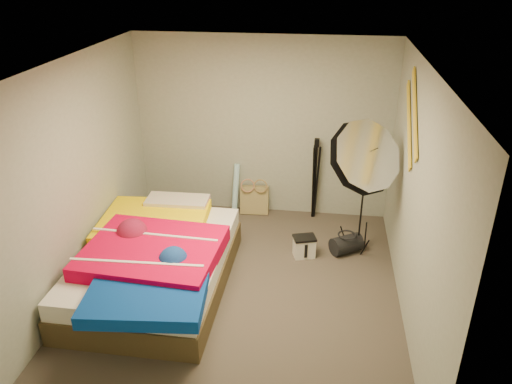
% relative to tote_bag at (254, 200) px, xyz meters
% --- Properties ---
extents(floor, '(4.00, 4.00, 0.00)m').
position_rel_tote_bag_xyz_m(floor, '(0.10, -1.87, -0.20)').
color(floor, '#4A4139').
rests_on(floor, ground).
extents(ceiling, '(4.00, 4.00, 0.00)m').
position_rel_tote_bag_xyz_m(ceiling, '(0.10, -1.87, 2.30)').
color(ceiling, silver).
rests_on(ceiling, wall_back).
extents(wall_back, '(3.50, 0.00, 3.50)m').
position_rel_tote_bag_xyz_m(wall_back, '(0.10, 0.13, 1.05)').
color(wall_back, '#979E8E').
rests_on(wall_back, floor).
extents(wall_front, '(3.50, 0.00, 3.50)m').
position_rel_tote_bag_xyz_m(wall_front, '(0.10, -3.87, 1.05)').
color(wall_front, '#979E8E').
rests_on(wall_front, floor).
extents(wall_left, '(0.00, 4.00, 4.00)m').
position_rel_tote_bag_xyz_m(wall_left, '(-1.65, -1.87, 1.05)').
color(wall_left, '#979E8E').
rests_on(wall_left, floor).
extents(wall_right, '(0.00, 4.00, 4.00)m').
position_rel_tote_bag_xyz_m(wall_right, '(1.85, -1.87, 1.05)').
color(wall_right, '#979E8E').
rests_on(wall_right, floor).
extents(tote_bag, '(0.41, 0.20, 0.42)m').
position_rel_tote_bag_xyz_m(tote_bag, '(0.00, 0.00, 0.00)').
color(tote_bag, tan).
rests_on(tote_bag, floor).
extents(wrapping_roll, '(0.14, 0.22, 0.72)m').
position_rel_tote_bag_xyz_m(wrapping_roll, '(-0.27, 0.01, 0.16)').
color(wrapping_roll, '#5ABDDB').
rests_on(wrapping_roll, floor).
extents(camera_case, '(0.29, 0.25, 0.25)m').
position_rel_tote_bag_xyz_m(camera_case, '(0.77, -1.06, -0.08)').
color(camera_case, silver).
rests_on(camera_case, floor).
extents(duffel_bag, '(0.45, 0.40, 0.23)m').
position_rel_tote_bag_xyz_m(duffel_bag, '(1.29, -0.90, -0.09)').
color(duffel_bag, black).
rests_on(duffel_bag, floor).
extents(wall_stripe_upper, '(0.02, 0.91, 0.78)m').
position_rel_tote_bag_xyz_m(wall_stripe_upper, '(1.83, -1.27, 1.75)').
color(wall_stripe_upper, gold).
rests_on(wall_stripe_upper, wall_right).
extents(wall_stripe_lower, '(0.02, 0.91, 0.78)m').
position_rel_tote_bag_xyz_m(wall_stripe_lower, '(1.83, -1.02, 1.55)').
color(wall_stripe_lower, gold).
rests_on(wall_stripe_lower, wall_right).
extents(bed, '(1.60, 2.44, 0.65)m').
position_rel_tote_bag_xyz_m(bed, '(-0.84, -1.92, 0.12)').
color(bed, '#4C3D24').
rests_on(bed, floor).
extents(photo_umbrella, '(0.91, 1.04, 1.85)m').
position_rel_tote_bag_xyz_m(photo_umbrella, '(1.38, -1.01, 1.13)').
color(photo_umbrella, black).
rests_on(photo_umbrella, floor).
extents(camera_tripod, '(0.07, 0.07, 1.18)m').
position_rel_tote_bag_xyz_m(camera_tripod, '(0.85, -0.00, 0.47)').
color(camera_tripod, black).
rests_on(camera_tripod, floor).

